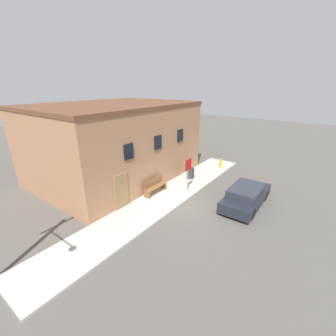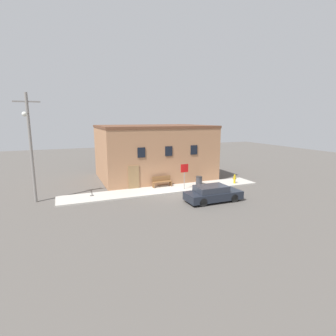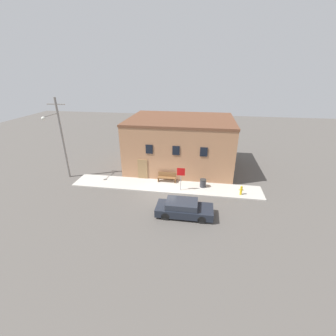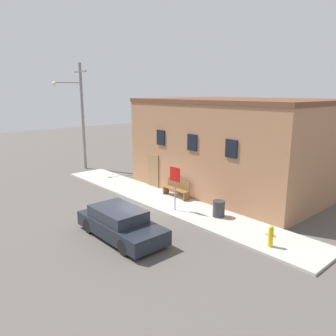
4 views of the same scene
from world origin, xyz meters
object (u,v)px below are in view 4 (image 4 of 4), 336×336
at_px(trash_bin, 219,209).
at_px(parked_car, 120,223).
at_px(bench, 177,189).
at_px(stop_sign, 175,180).
at_px(utility_pole, 80,112).
at_px(fire_hydrant, 271,236).

height_order(trash_bin, parked_car, parked_car).
bearing_deg(parked_car, bench, 112.14).
distance_m(stop_sign, trash_bin, 2.58).
distance_m(utility_pole, parked_car, 14.08).
xyz_separation_m(stop_sign, bench, (-1.54, 1.58, -1.11)).
bearing_deg(stop_sign, bench, 134.26).
distance_m(trash_bin, parked_car, 4.94).
bearing_deg(trash_bin, parked_car, -106.85).
relative_size(fire_hydrant, parked_car, 0.20).
relative_size(stop_sign, bench, 1.26).
xyz_separation_m(stop_sign, utility_pole, (-12.01, 1.15, 2.77)).
xyz_separation_m(trash_bin, utility_pole, (-14.06, 0.15, 3.97)).
height_order(stop_sign, parked_car, stop_sign).
xyz_separation_m(trash_bin, parked_car, (-1.43, -4.73, 0.11)).
distance_m(fire_hydrant, bench, 7.15).
bearing_deg(stop_sign, utility_pole, 174.51).
relative_size(fire_hydrant, bench, 0.49).
xyz_separation_m(bench, parked_car, (2.16, -5.30, 0.01)).
bearing_deg(trash_bin, fire_hydrant, -15.78).
distance_m(fire_hydrant, stop_sign, 5.57).
bearing_deg(trash_bin, stop_sign, -153.93).
relative_size(bench, utility_pole, 0.22).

